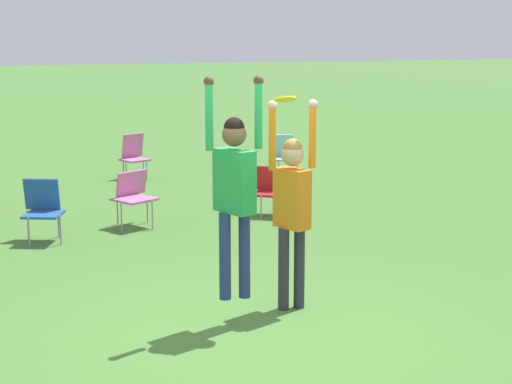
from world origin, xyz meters
TOP-DOWN VIEW (x-y plane):
  - ground_plane at (0.00, 0.00)m, footprint 120.00×120.00m
  - person_jumping at (-0.21, 0.31)m, footprint 0.61×0.50m
  - person_defending at (0.52, 0.65)m, footprint 0.55×0.45m
  - frisbee at (0.34, 0.39)m, footprint 0.23×0.22m
  - camping_chair_1 at (-1.94, 4.51)m, footprint 0.65×0.70m
  - camping_chair_2 at (1.66, 5.25)m, footprint 0.64×0.71m
  - camping_chair_3 at (3.01, 8.51)m, footprint 0.59×0.64m
  - camping_chair_4 at (0.06, 9.20)m, footprint 0.64×0.70m
  - camping_chair_5 at (-0.56, 5.06)m, footprint 0.75×0.82m

SIDE VIEW (x-z plane):
  - ground_plane at x=0.00m, z-range 0.00..0.00m
  - camping_chair_2 at x=1.66m, z-range 0.06..0.85m
  - camping_chair_3 at x=3.01m, z-range 0.06..0.92m
  - camping_chair_5 at x=-0.56m, z-range 0.09..0.93m
  - camping_chair_1 at x=-1.94m, z-range 0.07..0.96m
  - camping_chair_4 at x=0.06m, z-range 0.06..0.96m
  - person_defending at x=0.52m, z-range 0.09..2.38m
  - person_jumping at x=-0.21m, z-range 0.38..2.66m
  - frisbee at x=0.34m, z-range 2.28..2.37m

